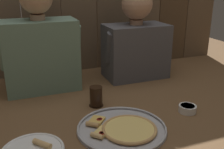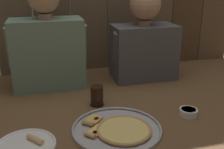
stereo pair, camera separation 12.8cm
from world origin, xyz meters
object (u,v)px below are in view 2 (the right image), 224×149
object	(u,v)px
drinking_glass	(97,96)
diner_right	(144,39)
dipping_bowl	(188,112)
diner_left	(47,42)
pizza_tray	(118,129)
dinner_plate	(25,146)

from	to	relation	value
drinking_glass	diner_right	size ratio (longest dim) A/B	0.18
dipping_bowl	diner_left	world-z (taller)	diner_left
pizza_tray	dinner_plate	distance (m)	0.38
dinner_plate	dipping_bowl	size ratio (longest dim) A/B	2.77
pizza_tray	diner_right	bearing A→B (deg)	60.53
pizza_tray	diner_right	size ratio (longest dim) A/B	0.68
dinner_plate	dipping_bowl	xyz separation A→B (m)	(0.73, 0.07, 0.01)
diner_left	dipping_bowl	bearing A→B (deg)	-42.10
drinking_glass	pizza_tray	bearing A→B (deg)	-82.33
drinking_glass	diner_left	xyz separation A→B (m)	(-0.22, 0.33, 0.22)
pizza_tray	drinking_glass	size ratio (longest dim) A/B	3.74
drinking_glass	dinner_plate	bearing A→B (deg)	-138.92
pizza_tray	diner_left	xyz separation A→B (m)	(-0.25, 0.60, 0.26)
dinner_plate	dipping_bowl	world-z (taller)	same
pizza_tray	dinner_plate	xyz separation A→B (m)	(-0.38, -0.03, -0.00)
dinner_plate	drinking_glass	xyz separation A→B (m)	(0.34, 0.30, 0.04)
drinking_glass	diner_right	distance (m)	0.54
dinner_plate	diner_left	world-z (taller)	diner_left
dipping_bowl	drinking_glass	bearing A→B (deg)	150.29
dipping_bowl	diner_right	world-z (taller)	diner_right
drinking_glass	diner_left	world-z (taller)	diner_left
dinner_plate	diner_left	bearing A→B (deg)	78.89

